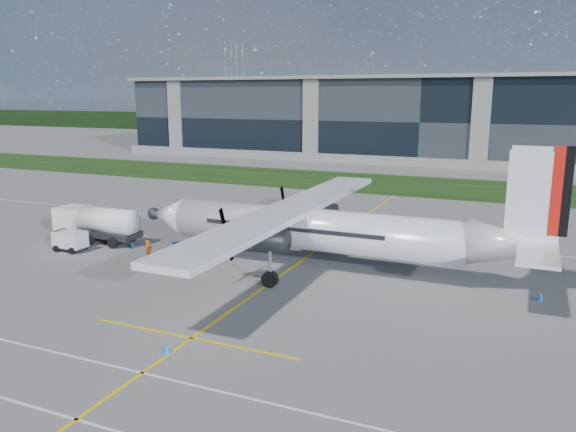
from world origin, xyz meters
TOP-DOWN VIEW (x-y plane):
  - ground at (0.00, 40.00)m, footprint 400.00×400.00m
  - grass_strip at (0.00, 48.00)m, footprint 400.00×18.00m
  - terminal_building at (0.00, 80.00)m, footprint 120.00×20.00m
  - tree_line at (0.00, 140.00)m, footprint 400.00×6.00m
  - pylon_west at (-80.00, 150.00)m, footprint 9.00×4.60m
  - yellow_taxiway_centerline at (3.00, 10.00)m, footprint 0.20×70.00m
  - white_lane_line at (0.00, -14.00)m, footprint 90.00×0.15m
  - turboprop_aircraft at (5.55, 7.42)m, footprint 29.87×30.98m
  - fuel_tanker_truck at (-15.42, 7.20)m, footprint 8.03×2.61m
  - baggage_tug at (-14.91, 4.15)m, footprint 2.68×1.61m
  - ground_crew_person at (-7.23, 4.02)m, footprint 0.58×0.80m
  - safety_cone_stbdwing at (2.52, 22.20)m, footprint 0.36×0.36m
  - safety_cone_fwd at (-11.05, 6.83)m, footprint 0.36×0.36m
  - safety_cone_nose_stbd at (-8.41, 8.60)m, footprint 0.36×0.36m
  - safety_cone_tail at (19.34, 6.95)m, footprint 0.36×0.36m
  - safety_cone_nose_port at (-8.96, 6.15)m, footprint 0.36×0.36m
  - safety_cone_portwing at (2.85, -7.90)m, footprint 0.36×0.36m

SIDE VIEW (x-z plane):
  - ground at x=0.00m, z-range 0.00..0.00m
  - yellow_taxiway_centerline at x=3.00m, z-range 0.00..0.01m
  - white_lane_line at x=0.00m, z-range 0.00..0.01m
  - grass_strip at x=0.00m, z-range 0.00..0.04m
  - safety_cone_stbdwing at x=2.52m, z-range 0.00..0.50m
  - safety_cone_fwd at x=-11.05m, z-range 0.00..0.50m
  - safety_cone_nose_stbd at x=-8.41m, z-range 0.00..0.50m
  - safety_cone_tail at x=19.34m, z-range 0.00..0.50m
  - safety_cone_nose_port at x=-8.96m, z-range 0.00..0.50m
  - safety_cone_portwing at x=2.85m, z-range 0.00..0.50m
  - baggage_tug at x=-14.91m, z-range 0.00..1.61m
  - ground_crew_person at x=-7.23m, z-range 0.00..1.93m
  - fuel_tanker_truck at x=-15.42m, z-range 0.00..3.01m
  - tree_line at x=0.00m, z-range 0.00..6.00m
  - turboprop_aircraft at x=5.55m, z-range 0.00..9.29m
  - terminal_building at x=0.00m, z-range 0.00..15.00m
  - pylon_west at x=-80.00m, z-range 0.00..30.00m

